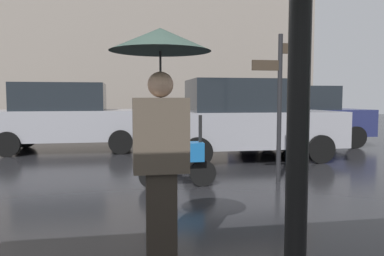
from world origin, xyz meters
TOP-DOWN VIEW (x-y plane):
  - pedestrian_with_umbrella at (0.18, 1.19)m, footprint 0.92×0.92m
  - parked_scooter at (0.69, 4.14)m, footprint 1.34×0.32m
  - parked_car_left at (-1.79, 9.20)m, footprint 4.45×2.06m
  - parked_car_right at (2.82, 6.89)m, footprint 4.51×2.07m
  - parked_car_distant at (5.30, 9.09)m, footprint 4.30×1.86m
  - street_signpost at (2.58, 4.17)m, footprint 1.08×0.08m

SIDE VIEW (x-z plane):
  - parked_scooter at x=0.69m, z-range -0.06..1.17m
  - parked_car_distant at x=5.30m, z-range 0.02..1.91m
  - parked_car_left at x=-1.79m, z-range 0.01..1.96m
  - parked_car_right at x=2.82m, z-range 0.01..1.99m
  - pedestrian_with_umbrella at x=0.18m, z-range 0.52..2.67m
  - street_signpost at x=2.58m, z-range 0.29..2.94m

